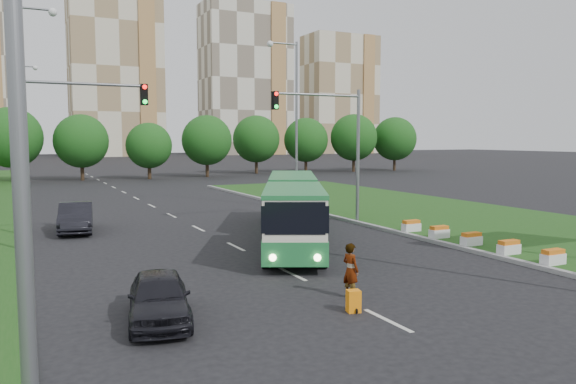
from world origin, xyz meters
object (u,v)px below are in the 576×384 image
pedestrian (351,270)px  traffic_mast_median (335,134)px  articulated_bus (286,208)px  car_left_near (159,297)px  car_left_far (76,217)px  traffic_mast_left (59,133)px  shopping_trolley (353,301)px

pedestrian → traffic_mast_median: bearing=-40.9°
articulated_bus → car_left_near: articulated_bus is taller
articulated_bus → car_left_far: articulated_bus is taller
traffic_mast_left → car_left_near: size_ratio=1.95×
car_left_far → car_left_near: bearing=-80.8°
traffic_mast_median → car_left_near: traffic_mast_median is taller
traffic_mast_left → car_left_far: (1.02, 4.80, -4.55)m
traffic_mast_left → car_left_near: traffic_mast_left is taller
articulated_bus → pedestrian: bearing=-78.8°
traffic_mast_left → shopping_trolley: (6.93, -13.93, -5.02)m
traffic_mast_left → pedestrian: 15.39m
traffic_mast_median → car_left_far: traffic_mast_median is taller
articulated_bus → car_left_far: (-9.41, 6.99, -0.81)m
traffic_mast_left → shopping_trolley: traffic_mast_left is taller
traffic_mast_median → car_left_far: 15.33m
traffic_mast_median → traffic_mast_left: size_ratio=1.00×
shopping_trolley → pedestrian: bearing=74.0°
traffic_mast_median → pedestrian: 16.10m
traffic_mast_left → car_left_near: (1.60, -12.27, -4.65)m
pedestrian → articulated_bus: bearing=-26.8°
traffic_mast_left → shopping_trolley: bearing=-63.5°
car_left_near → shopping_trolley: (5.34, -1.66, -0.37)m
traffic_mast_median → car_left_far: (-14.13, 3.80, -4.55)m
pedestrian → traffic_mast_left: bearing=19.5°
traffic_mast_median → car_left_far: size_ratio=1.64×
car_left_far → traffic_mast_left: bearing=-94.8°
car_left_near → car_left_far: (-0.57, 17.07, 0.10)m
traffic_mast_median → shopping_trolley: 17.77m
articulated_bus → traffic_mast_median: bearing=60.0°
car_left_far → shopping_trolley: 19.64m
traffic_mast_median → car_left_near: (-13.56, -13.27, -4.65)m
car_left_near → shopping_trolley: bearing=-5.8°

